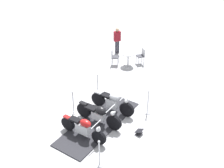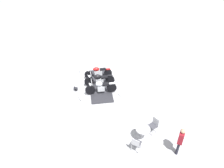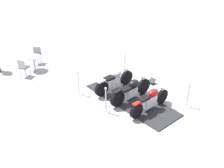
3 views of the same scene
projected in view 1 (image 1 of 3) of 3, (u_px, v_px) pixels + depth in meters
name	position (u px, v px, depth m)	size (l,w,h in m)	color
ground_plane	(99.00, 123.00, 11.96)	(80.00, 80.00, 0.00)	#B2B2B7
display_platform	(99.00, 123.00, 11.95)	(4.26, 1.48, 0.05)	#28282D
motorcycle_maroon	(83.00, 128.00, 10.95)	(0.66, 2.11, 0.90)	black
motorcycle_black	(99.00, 114.00, 11.68)	(0.69, 2.19, 0.98)	black
motorcycle_chrome	(113.00, 102.00, 12.40)	(0.77, 2.15, 0.99)	black
stanchion_left_mid	(73.00, 105.00, 12.39)	(0.29, 0.29, 1.13)	silver
stanchion_right_rear	(148.00, 106.00, 12.41)	(0.34, 0.34, 1.16)	silver
stanchion_left_rear	(98.00, 88.00, 13.71)	(0.34, 0.34, 1.11)	silver
stanchion_right_front	(99.00, 157.00, 9.85)	(0.34, 0.34, 1.10)	silver
info_placard	(139.00, 132.00, 11.35)	(0.37, 0.33, 0.22)	#333338
cafe_table	(128.00, 56.00, 16.19)	(0.75, 0.75, 0.76)	#B7B7BC
cafe_chair_near_table	(141.00, 55.00, 16.43)	(0.56, 0.56, 0.90)	#B7B7BC
cafe_chair_across_table	(114.00, 56.00, 16.28)	(0.50, 0.50, 0.94)	#B7B7BC
bystander_person	(117.00, 38.00, 17.42)	(0.43, 0.44, 1.65)	#23232D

